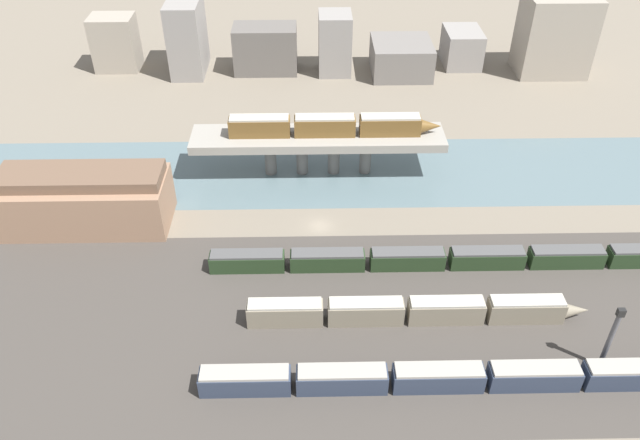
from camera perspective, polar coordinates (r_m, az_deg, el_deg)
ground_plane at (r=114.71m, az=-0.03°, el=-0.55°), size 400.00×400.00×0.00m
railbed_yard at (r=96.88m, az=0.25°, el=-9.28°), size 280.00×42.00×0.01m
river_water at (r=129.70m, az=-0.18°, el=4.42°), size 320.00×25.87×0.01m
bridge at (r=125.91m, az=-0.19°, el=7.20°), size 50.58×9.47×8.85m
train_on_bridge at (r=124.25m, az=1.13°, el=8.63°), size 42.00×3.18×4.03m
train_yard_near at (r=90.94m, az=15.88°, el=-13.61°), size 82.42×2.97×3.71m
train_yard_mid at (r=96.71m, az=8.57°, el=-8.23°), size 52.20×2.78×4.09m
train_yard_far at (r=107.58m, az=12.40°, el=-3.45°), size 84.18×2.86×3.42m
warehouse_building at (r=120.15m, az=-20.64°, el=1.80°), size 29.51×12.13×11.15m
signal_tower at (r=95.53m, az=25.04°, el=-9.71°), size 1.00×0.71×11.29m
city_block_far_left at (r=182.04m, az=-18.21°, el=15.14°), size 11.43×8.68×14.26m
city_block_left at (r=174.53m, az=-12.06°, el=16.08°), size 8.46×15.49×19.06m
city_block_center at (r=172.99m, az=-5.01°, el=15.32°), size 16.71×9.63×12.20m
city_block_right at (r=171.09m, az=1.37°, el=15.84°), size 8.51×9.85×15.80m
city_block_far_right at (r=172.99m, az=7.43°, el=14.50°), size 15.65×15.80×8.56m
city_block_tall at (r=181.34m, az=12.83°, el=15.15°), size 9.66×12.85×9.46m
city_block_low at (r=180.93m, az=20.69°, el=15.56°), size 17.92×12.78×20.47m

